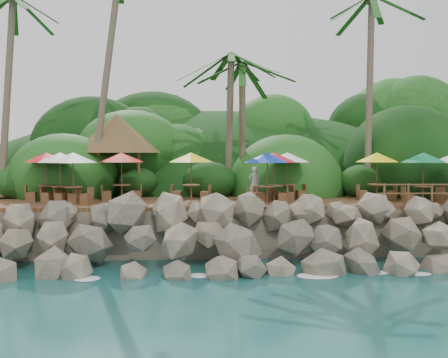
{
  "coord_description": "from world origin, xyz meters",
  "views": [
    {
      "loc": [
        -1.2,
        -17.5,
        4.63
      ],
      "look_at": [
        0.0,
        6.0,
        3.4
      ],
      "focal_mm": 38.48,
      "sensor_mm": 36.0,
      "label": 1
    }
  ],
  "objects": [
    {
      "name": "ground",
      "position": [
        0.0,
        0.0,
        0.0
      ],
      "size": [
        140.0,
        140.0,
        0.0
      ],
      "primitive_type": "plane",
      "color": "#19514F",
      "rests_on": "ground"
    },
    {
      "name": "land_base",
      "position": [
        0.0,
        16.0,
        1.05
      ],
      "size": [
        32.0,
        25.2,
        2.1
      ],
      "primitive_type": "cube",
      "color": "gray",
      "rests_on": "ground"
    },
    {
      "name": "jungle_hill",
      "position": [
        0.0,
        23.5,
        0.0
      ],
      "size": [
        44.8,
        28.0,
        15.4
      ],
      "primitive_type": "ellipsoid",
      "color": "#143811",
      "rests_on": "ground"
    },
    {
      "name": "seawall",
      "position": [
        0.0,
        2.0,
        1.15
      ],
      "size": [
        29.0,
        4.0,
        2.3
      ],
      "primitive_type": null,
      "color": "gray",
      "rests_on": "ground"
    },
    {
      "name": "terrace",
      "position": [
        0.0,
        6.0,
        2.2
      ],
      "size": [
        26.0,
        5.0,
        0.2
      ],
      "primitive_type": "cube",
      "color": "brown",
      "rests_on": "land_base"
    },
    {
      "name": "jungle_foliage",
      "position": [
        0.0,
        15.0,
        0.0
      ],
      "size": [
        44.0,
        16.0,
        12.0
      ],
      "primitive_type": null,
      "color": "#143811",
      "rests_on": "ground"
    },
    {
      "name": "foam_line",
      "position": [
        0.0,
        0.3,
        0.03
      ],
      "size": [
        25.2,
        0.8,
        0.06
      ],
      "color": "white",
      "rests_on": "ground"
    },
    {
      "name": "palms",
      "position": [
        1.32,
        8.85,
        12.18
      ],
      "size": [
        33.18,
        6.7,
        14.41
      ],
      "color": "brown",
      "rests_on": "ground"
    },
    {
      "name": "palapa",
      "position": [
        -5.86,
        9.8,
        5.79
      ],
      "size": [
        4.93,
        4.93,
        4.6
      ],
      "color": "brown",
      "rests_on": "ground"
    },
    {
      "name": "dining_clusters",
      "position": [
        0.5,
        5.71,
        4.29
      ],
      "size": [
        21.77,
        4.25,
        2.4
      ],
      "color": "brown",
      "rests_on": "terrace"
    },
    {
      "name": "waiter",
      "position": [
        1.57,
        6.68,
        3.14
      ],
      "size": [
        0.71,
        0.57,
        1.69
      ],
      "primitive_type": "imported",
      "rotation": [
        0.0,
        0.0,
        3.45
      ],
      "color": "silver",
      "rests_on": "terrace"
    }
  ]
}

